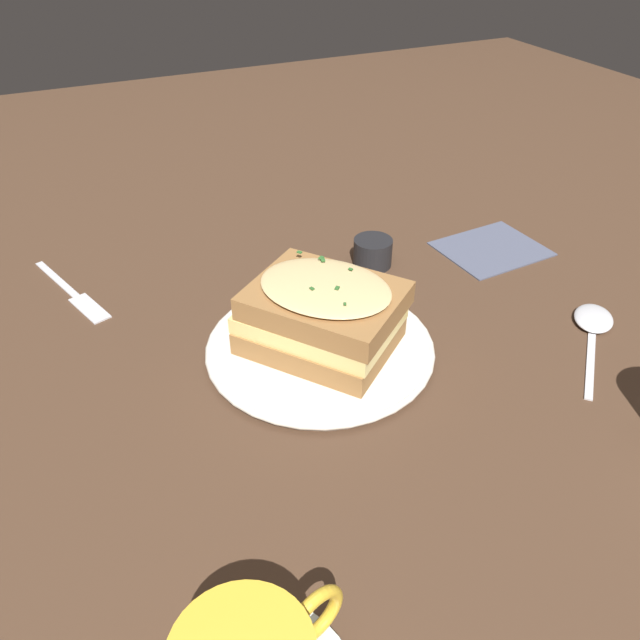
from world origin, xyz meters
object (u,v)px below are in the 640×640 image
object	(u,v)px
napkin	(491,248)
condiment_pot	(373,252)
sandwich	(322,315)
dinner_plate	(320,347)
spoon	(593,323)
fork	(77,296)

from	to	relation	value
napkin	condiment_pot	distance (m)	0.17
sandwich	napkin	bearing A→B (deg)	19.31
dinner_plate	napkin	distance (m)	0.33
napkin	spoon	bearing A→B (deg)	-91.36
sandwich	fork	xyz separation A→B (m)	(-0.23, 0.22, -0.05)
condiment_pot	fork	bearing A→B (deg)	167.36
dinner_plate	condiment_pot	bearing A→B (deg)	44.95
sandwich	napkin	size ratio (longest dim) A/B	1.41
dinner_plate	condiment_pot	world-z (taller)	condiment_pot
dinner_plate	napkin	bearing A→B (deg)	19.05
dinner_plate	napkin	xyz separation A→B (m)	(0.31, 0.11, -0.01)
napkin	dinner_plate	bearing A→B (deg)	-160.95
fork	spoon	bearing A→B (deg)	131.20
fork	napkin	distance (m)	0.55
sandwich	dinner_plate	bearing A→B (deg)	158.76
fork	condiment_pot	world-z (taller)	condiment_pot
spoon	napkin	distance (m)	0.19
dinner_plate	spoon	bearing A→B (deg)	-15.92
dinner_plate	sandwich	distance (m)	0.04
dinner_plate	sandwich	xyz separation A→B (m)	(0.00, -0.00, 0.04)
spoon	dinner_plate	bearing A→B (deg)	-150.14
dinner_plate	sandwich	size ratio (longest dim) A/B	1.28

